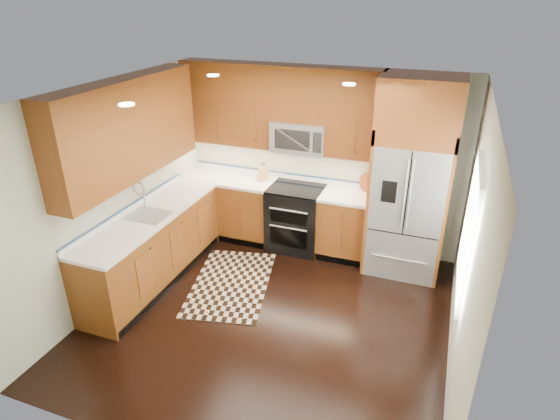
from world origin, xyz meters
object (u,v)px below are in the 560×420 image
(knife_block, at_px, (263,173))
(utensil_crock, at_px, (370,183))
(range, at_px, (296,218))
(rug, at_px, (231,283))
(refrigerator, at_px, (411,179))

(knife_block, relative_size, utensil_crock, 0.76)
(range, height_order, rug, range)
(knife_block, distance_m, utensil_crock, 1.55)
(refrigerator, bearing_deg, knife_block, 175.56)
(rug, height_order, utensil_crock, utensil_crock)
(utensil_crock, bearing_deg, refrigerator, -27.54)
(range, distance_m, rug, 1.40)
(refrigerator, bearing_deg, rug, -149.51)
(range, height_order, refrigerator, refrigerator)
(rug, relative_size, knife_block, 5.66)
(knife_block, bearing_deg, range, -12.78)
(refrigerator, xyz_separation_m, knife_block, (-2.10, 0.16, -0.25))
(utensil_crock, bearing_deg, range, -165.75)
(range, bearing_deg, refrigerator, -1.40)
(refrigerator, distance_m, utensil_crock, 0.67)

